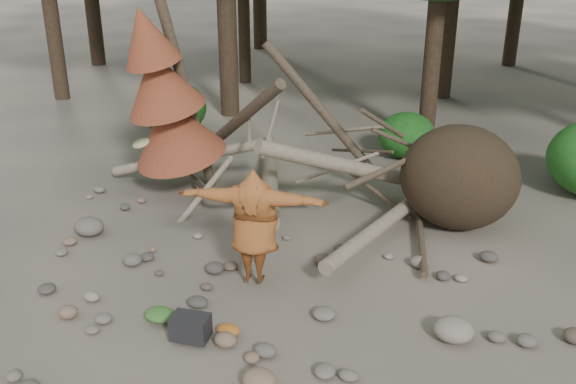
% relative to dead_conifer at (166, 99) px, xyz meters
% --- Properties ---
extents(ground, '(120.00, 120.00, 0.00)m').
position_rel_dead_conifer_xyz_m(ground, '(3.12, -3.37, -2.11)').
color(ground, '#514C44').
rests_on(ground, ground).
extents(deadfall_pile, '(8.55, 5.24, 3.30)m').
position_rel_dead_conifer_xyz_m(deadfall_pile, '(5.13, 0.87, -1.16)').
color(deadfall_pile, '#332619').
rests_on(deadfall_pile, ground).
extents(dead_conifer, '(2.06, 2.16, 4.35)m').
position_rel_dead_conifer_xyz_m(dead_conifer, '(0.00, 0.00, 0.00)').
color(dead_conifer, '#4C3F30').
rests_on(dead_conifer, ground).
extents(bush_left, '(1.80, 1.80, 1.44)m').
position_rel_dead_conifer_xyz_m(bush_left, '(-2.38, 3.83, -1.39)').
color(bush_left, '#164B14').
rests_on(bush_left, ground).
extents(bush_mid, '(1.40, 1.40, 1.12)m').
position_rel_dead_conifer_xyz_m(bush_mid, '(3.92, 4.43, -1.55)').
color(bush_mid, '#1F5F1B').
rests_on(bush_mid, ground).
extents(frisbee_thrower, '(3.41, 1.09, 2.06)m').
position_rel_dead_conifer_xyz_m(frisbee_thrower, '(3.17, -2.51, -1.09)').
color(frisbee_thrower, brown).
rests_on(frisbee_thrower, ground).
extents(backpack, '(0.56, 0.41, 0.34)m').
position_rel_dead_conifer_xyz_m(backpack, '(3.02, -4.24, -1.94)').
color(backpack, black).
rests_on(backpack, ground).
extents(cloth_green, '(0.45, 0.38, 0.17)m').
position_rel_dead_conifer_xyz_m(cloth_green, '(2.37, -4.03, -2.03)').
color(cloth_green, '#356327').
rests_on(cloth_green, ground).
extents(cloth_orange, '(0.33, 0.27, 0.12)m').
position_rel_dead_conifer_xyz_m(cloth_orange, '(3.45, -3.94, -2.05)').
color(cloth_orange, '#A45E1C').
rests_on(cloth_orange, ground).
extents(boulder_front_right, '(0.44, 0.39, 0.26)m').
position_rel_dead_conifer_xyz_m(boulder_front_right, '(4.31, -4.76, -1.98)').
color(boulder_front_right, '#826651').
rests_on(boulder_front_right, ground).
extents(boulder_mid_right, '(0.56, 0.50, 0.33)m').
position_rel_dead_conifer_xyz_m(boulder_mid_right, '(6.34, -2.78, -1.94)').
color(boulder_mid_right, gray).
rests_on(boulder_mid_right, ground).
extents(boulder_mid_left, '(0.57, 0.51, 0.34)m').
position_rel_dead_conifer_xyz_m(boulder_mid_left, '(-0.43, -2.14, -1.94)').
color(boulder_mid_left, '#635C53').
rests_on(boulder_mid_left, ground).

